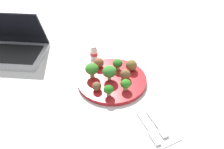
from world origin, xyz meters
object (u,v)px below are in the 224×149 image
knife (148,129)px  meatball_far_rim (99,63)px  broccoli_floret_front_left (92,69)px  broccoli_floret_mid_right (118,64)px  broccoli_floret_back_left (109,71)px  meatball_front_right (97,86)px  yogurt_bottle (93,53)px  plate (112,80)px  broccoli_floret_near_rim (109,90)px  laptop (10,47)px  broccoli_floret_mid_left (126,84)px  napkin (151,126)px  meatball_back_left (125,74)px  fork (157,125)px  meatball_back_right (131,65)px

knife → meatball_far_rim: bearing=-178.1°
meatball_far_rim → broccoli_floret_front_left: bearing=-46.1°
broccoli_floret_mid_right → broccoli_floret_back_left: broccoli_floret_back_left is taller
meatball_front_right → yogurt_bottle: size_ratio=0.54×
plate → yogurt_bottle: size_ratio=4.27×
broccoli_floret_near_rim → meatball_front_right: broccoli_floret_near_rim is taller
meatball_front_right → laptop: 0.50m
broccoli_floret_mid_left → napkin: 0.19m
meatball_back_left → meatball_far_rim: bearing=-152.2°
broccoli_floret_back_left → laptop: bearing=-140.3°
meatball_far_rim → yogurt_bottle: (-0.09, 0.01, -0.01)m
broccoli_floret_front_left → meatball_front_right: size_ratio=1.75×
napkin → yogurt_bottle: (-0.45, -0.02, 0.03)m
plate → broccoli_floret_front_left: 0.09m
broccoli_floret_near_rim → meatball_back_left: size_ratio=1.02×
broccoli_floret_near_rim → meatball_front_right: 0.05m
fork → meatball_front_right: bearing=-154.3°
broccoli_floret_mid_left → knife: (0.19, -0.02, -0.04)m
broccoli_floret_back_left → plate: bearing=78.6°
meatball_far_rim → laptop: 0.44m
broccoli_floret_mid_left → fork: size_ratio=0.37×
meatball_back_left → broccoli_floret_front_left: bearing=-121.8°
meatball_front_right → plate: bearing=113.5°
plate → broccoli_floret_back_left: bearing=-101.4°
meatball_back_left → knife: meatball_back_left is taller
broccoli_floret_mid_right → meatball_front_right: 0.15m
meatball_back_right → napkin: bearing=-16.8°
broccoli_floret_front_left → broccoli_floret_near_rim: (0.13, 0.01, -0.01)m
meatball_front_right → meatball_back_right: size_ratio=0.74×
napkin → laptop: size_ratio=0.44×
meatball_back_left → napkin: meatball_back_left is taller
meatball_far_rim → meatball_front_right: (0.13, -0.07, -0.00)m
meatball_front_right → napkin: meatball_front_right is taller
yogurt_bottle → broccoli_floret_near_rim: bearing=-10.5°
napkin → yogurt_bottle: bearing=-177.6°
meatball_far_rim → broccoli_floret_back_left: bearing=2.8°
meatball_far_rim → meatball_back_right: bearing=55.2°
meatball_back_right → napkin: 0.29m
broccoli_floret_mid_right → napkin: broccoli_floret_mid_right is taller
broccoli_floret_mid_right → broccoli_floret_back_left: bearing=-54.3°
broccoli_floret_back_left → meatball_far_rim: 0.09m
broccoli_floret_near_rim → knife: size_ratio=0.30×
napkin → laptop: bearing=-151.9°
broccoli_floret_mid_right → laptop: 0.52m
yogurt_bottle → meatball_front_right: bearing=-19.1°
broccoli_floret_back_left → meatball_far_rim: bearing=-177.2°
meatball_back_right → knife: bearing=-19.7°
napkin → broccoli_floret_back_left: bearing=-174.4°
meatball_back_right → fork: bearing=-13.1°
napkin → fork: fork is taller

